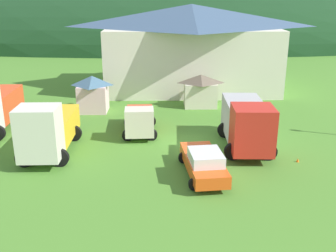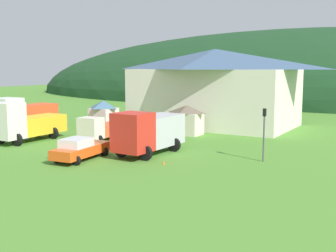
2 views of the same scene
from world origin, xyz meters
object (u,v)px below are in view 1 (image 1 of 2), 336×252
Objects in this scene: service_pickup_orange at (204,162)px; traffic_cone_near_pickup at (298,162)px; depot_building at (191,46)px; crane_truck_red at (247,122)px; light_truck_cream at (140,120)px; play_shed_pink at (93,93)px; play_shed_cream at (200,90)px; heavy_rig_striped at (48,129)px.

service_pickup_orange is 6.35m from traffic_cone_near_pickup.
depot_building reaches higher than crane_truck_red.
crane_truck_red reaches higher than light_truck_cream.
traffic_cone_near_pickup is (14.33, -11.23, -1.62)m from play_shed_pink.
play_shed_pink is 14.59m from crane_truck_red.
depot_building is at bearing 171.86° from service_pickup_orange.
traffic_cone_near_pickup is at bearing -68.91° from play_shed_cream.
light_truck_cream is 8.15m from service_pickup_orange.
heavy_rig_striped is at bearing -97.23° from play_shed_pink.
depot_building is 5.94× the size of play_shed_pink.
crane_truck_red is (2.43, -17.84, -2.67)m from depot_building.
play_shed_cream is 15.44m from heavy_rig_striped.
play_shed_cream is 14.49m from service_pickup_orange.
heavy_rig_striped reaches higher than traffic_cone_near_pickup.
play_shed_pink is 0.58× the size of service_pickup_orange.
light_truck_cream is 0.76× the size of crane_truck_red.
heavy_rig_striped reaches higher than crane_truck_red.
play_shed_pink is 6.75× the size of traffic_cone_near_pickup.
depot_building is 21.28m from traffic_cone_near_pickup.
play_shed_pink is 0.46× the size of crane_truck_red.
play_shed_pink is (-9.47, -1.36, 0.10)m from play_shed_cream.
depot_building reaches higher than light_truck_cream.
play_shed_cream is at bearing 135.38° from heavy_rig_striped.
play_shed_pink is (-9.10, -8.90, -2.89)m from depot_building.
light_truck_cream reaches higher than service_pickup_orange.
crane_truck_red is at bearing 92.94° from heavy_rig_striped.
service_pickup_orange is 11.59× the size of traffic_cone_near_pickup.
traffic_cone_near_pickup is (9.99, -5.28, -1.11)m from light_truck_cream.
play_shed_pink is 9.83m from heavy_rig_striped.
play_shed_pink is 7.38m from light_truck_cream.
traffic_cone_near_pickup is (15.57, -1.48, -1.73)m from heavy_rig_striped.
depot_building is 21.50m from heavy_rig_striped.
play_shed_cream is at bearing 169.30° from service_pickup_orange.
crane_truck_red is (2.05, -10.31, 0.33)m from play_shed_cream.
play_shed_pink is at bearing -153.63° from service_pickup_orange.
heavy_rig_striped is 15.73m from traffic_cone_near_pickup.
play_shed_pink is at bearing -135.64° from depot_building.
traffic_cone_near_pickup is at bearing -38.09° from play_shed_pink.
play_shed_cream is at bearing -87.14° from depot_building.
play_shed_cream reaches higher than light_truck_cream.
crane_truck_red is at bearing -82.25° from depot_building.
depot_building is at bearing 150.31° from heavy_rig_striped.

